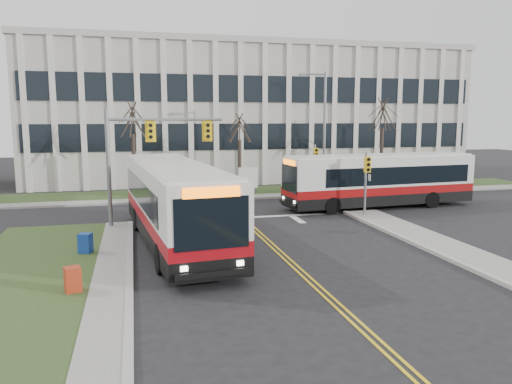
% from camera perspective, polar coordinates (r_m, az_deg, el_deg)
% --- Properties ---
extents(ground, '(120.00, 120.00, 0.00)m').
position_cam_1_polar(ground, '(21.43, 3.02, -7.21)').
color(ground, black).
rests_on(ground, ground).
extents(sidewalk_west, '(1.20, 26.00, 0.14)m').
position_cam_1_polar(sidewalk_west, '(15.84, -16.90, -13.08)').
color(sidewalk_west, '#9E9B93').
rests_on(sidewalk_west, ground).
extents(sidewalk_cross, '(44.00, 1.60, 0.14)m').
position_cam_1_polar(sidewalk_cross, '(37.07, 3.64, -0.40)').
color(sidewalk_cross, '#9E9B93').
rests_on(sidewalk_cross, ground).
extents(building_lawn, '(44.00, 5.00, 0.12)m').
position_cam_1_polar(building_lawn, '(39.72, 2.43, 0.19)').
color(building_lawn, '#344B20').
rests_on(building_lawn, ground).
extents(office_building, '(40.00, 16.00, 12.00)m').
position_cam_1_polar(office_building, '(50.94, -1.33, 8.73)').
color(office_building, beige).
rests_on(office_building, ground).
extents(mast_arm_signal, '(6.11, 0.38, 6.20)m').
position_cam_1_polar(mast_arm_signal, '(26.94, -13.01, 5.01)').
color(mast_arm_signal, slate).
rests_on(mast_arm_signal, ground).
extents(signal_pole_near, '(0.34, 0.39, 3.80)m').
position_cam_1_polar(signal_pole_near, '(29.91, 12.50, 1.98)').
color(signal_pole_near, slate).
rests_on(signal_pole_near, ground).
extents(signal_pole_far, '(0.34, 0.39, 3.80)m').
position_cam_1_polar(signal_pole_far, '(37.68, 6.79, 3.43)').
color(signal_pole_far, slate).
rests_on(signal_pole_far, ground).
extents(streetlight, '(2.15, 0.25, 9.20)m').
position_cam_1_polar(streetlight, '(38.58, 7.60, 7.53)').
color(streetlight, slate).
rests_on(streetlight, ground).
extents(directory_sign, '(1.50, 0.12, 2.00)m').
position_cam_1_polar(directory_sign, '(38.47, -0.93, 1.59)').
color(directory_sign, slate).
rests_on(directory_sign, ground).
extents(tree_left, '(1.80, 1.80, 7.70)m').
position_cam_1_polar(tree_left, '(37.74, -13.92, 7.83)').
color(tree_left, '#42352B').
rests_on(tree_left, ground).
extents(tree_mid, '(1.80, 1.80, 6.82)m').
position_cam_1_polar(tree_mid, '(38.78, -1.90, 7.15)').
color(tree_mid, '#42352B').
rests_on(tree_mid, ground).
extents(tree_right, '(1.80, 1.80, 8.25)m').
position_cam_1_polar(tree_right, '(42.71, 14.29, 8.39)').
color(tree_right, '#42352B').
rests_on(tree_right, ground).
extents(bus_main, '(4.30, 13.88, 3.64)m').
position_cam_1_polar(bus_main, '(23.23, -9.26, -1.47)').
color(bus_main, silver).
rests_on(bus_main, ground).
extents(bus_cross, '(12.79, 3.74, 3.36)m').
position_cam_1_polar(bus_cross, '(33.31, 13.92, 1.15)').
color(bus_cross, silver).
rests_on(bus_cross, ground).
extents(newspaper_box_blue, '(0.63, 0.60, 0.95)m').
position_cam_1_polar(newspaper_box_blue, '(22.43, -18.91, -5.69)').
color(newspaper_box_blue, '#153B97').
rests_on(newspaper_box_blue, ground).
extents(newspaper_box_red, '(0.61, 0.58, 0.95)m').
position_cam_1_polar(newspaper_box_red, '(17.70, -20.20, -9.54)').
color(newspaper_box_red, '#A32D15').
rests_on(newspaper_box_red, ground).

